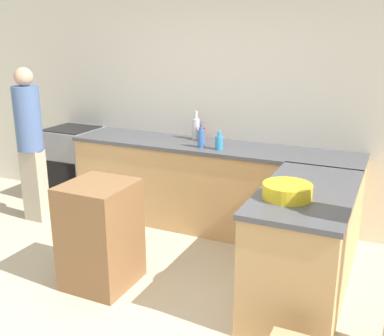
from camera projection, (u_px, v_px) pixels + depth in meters
The scene contains 12 objects.
ground_plane at pixel (111, 321), 3.37m from camera, with size 14.00×14.00×0.00m, color beige.
wall_back at pixel (223, 102), 4.95m from camera, with size 8.00×0.06×2.70m.
counter_back at pixel (210, 186), 4.90m from camera, with size 3.14×0.67×0.94m.
counter_peninsula at pixel (304, 246), 3.53m from camera, with size 0.69×1.41×0.94m.
range_oven at pixel (74, 165), 5.68m from camera, with size 0.60×0.59×0.95m.
island_table at pixel (101, 234), 3.77m from camera, with size 0.53×0.56×0.90m.
mixing_bowl at pixel (287, 191), 3.20m from camera, with size 0.35×0.35×0.11m.
vinegar_bottle_clear at pixel (196, 128), 4.98m from camera, with size 0.08×0.08×0.32m.
water_bottle_blue at pixel (201, 138), 4.63m from camera, with size 0.07×0.07×0.26m.
dish_soap_bottle at pixel (219, 142), 4.55m from camera, with size 0.08×0.08×0.19m.
hot_sauce_bottle at pixel (202, 134), 4.91m from camera, with size 0.07×0.07×0.21m.
person_by_range at pixel (30, 139), 4.95m from camera, with size 0.29×0.29×1.73m.
Camera 1 is at (1.77, -2.37, 2.07)m, focal length 42.00 mm.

